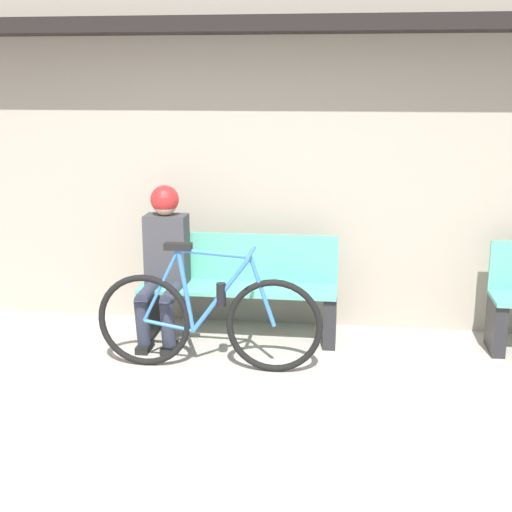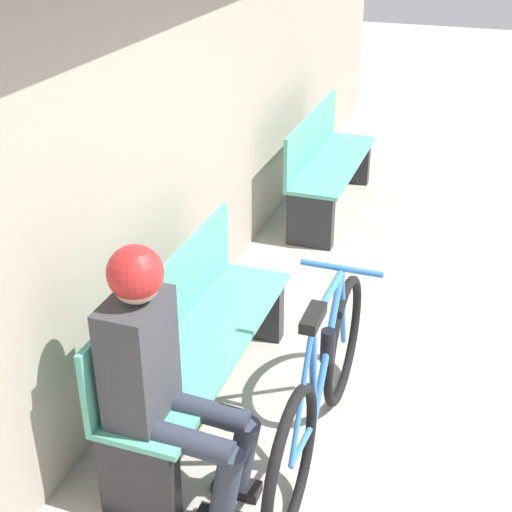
% 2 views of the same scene
% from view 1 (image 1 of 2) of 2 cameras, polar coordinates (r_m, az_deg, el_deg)
% --- Properties ---
extents(ground_plane, '(24.00, 24.00, 0.00)m').
position_cam_1_polar(ground_plane, '(4.22, -7.18, -15.77)').
color(ground_plane, '#ADA399').
extents(storefront_wall, '(12.00, 0.56, 3.20)m').
position_cam_1_polar(storefront_wall, '(6.07, -1.87, 9.94)').
color(storefront_wall, '#9E9384').
rests_on(storefront_wall, ground_plane).
extents(park_bench_near, '(1.61, 0.42, 0.85)m').
position_cam_1_polar(park_bench_near, '(5.86, -1.38, -2.81)').
color(park_bench_near, '#51A88E').
rests_on(park_bench_near, ground_plane).
extents(bicycle, '(1.67, 0.40, 0.95)m').
position_cam_1_polar(bicycle, '(5.23, -3.82, -5.06)').
color(bicycle, black).
rests_on(bicycle, ground_plane).
extents(person_seated, '(0.34, 0.62, 1.27)m').
position_cam_1_polar(person_seated, '(5.80, -7.37, 0.22)').
color(person_seated, '#2D3342').
rests_on(person_seated, ground_plane).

